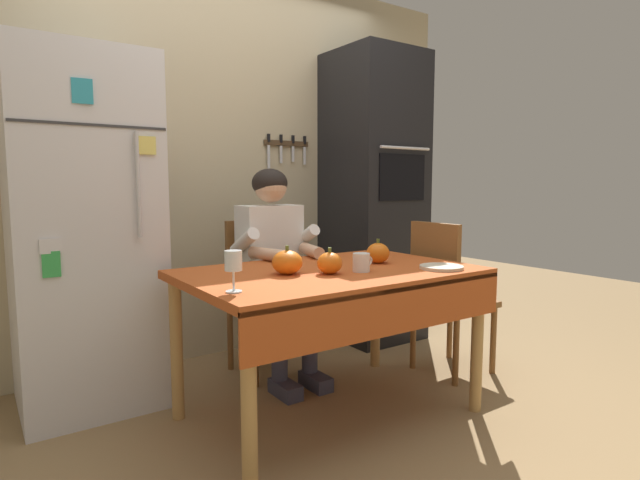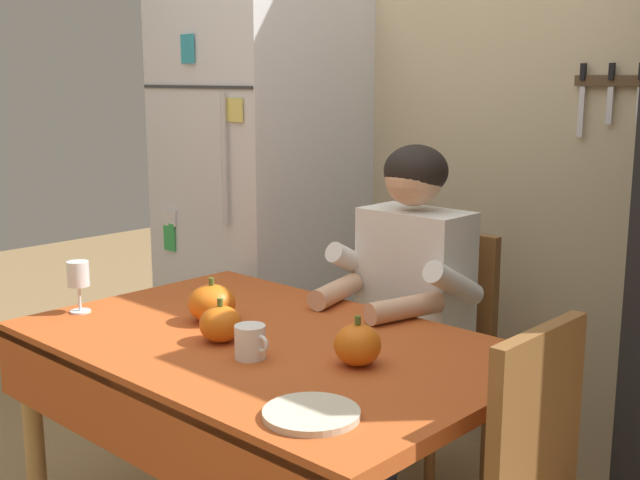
# 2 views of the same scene
# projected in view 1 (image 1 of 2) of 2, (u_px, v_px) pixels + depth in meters

# --- Properties ---
(ground_plane) EXTENTS (10.00, 10.00, 0.00)m
(ground_plane) POSITION_uv_depth(u_px,v_px,m) (341.00, 421.00, 2.47)
(ground_plane) COLOR #93754C
(ground_plane) RESTS_ON ground
(back_wall_assembly) EXTENTS (3.70, 0.13, 2.60)m
(back_wall_assembly) POSITION_uv_depth(u_px,v_px,m) (229.00, 163.00, 3.46)
(back_wall_assembly) COLOR #BCAD89
(back_wall_assembly) RESTS_ON ground
(refrigerator) EXTENTS (0.68, 0.71, 1.80)m
(refrigerator) POSITION_uv_depth(u_px,v_px,m) (84.00, 233.00, 2.62)
(refrigerator) COLOR silver
(refrigerator) RESTS_ON ground
(wall_oven) EXTENTS (0.60, 0.64, 2.10)m
(wall_oven) POSITION_uv_depth(u_px,v_px,m) (373.00, 198.00, 3.76)
(wall_oven) COLOR black
(wall_oven) RESTS_ON ground
(dining_table) EXTENTS (1.40, 0.90, 0.74)m
(dining_table) POSITION_uv_depth(u_px,v_px,m) (332.00, 287.00, 2.46)
(dining_table) COLOR tan
(dining_table) RESTS_ON ground
(chair_behind_person) EXTENTS (0.40, 0.40, 0.93)m
(chair_behind_person) POSITION_uv_depth(u_px,v_px,m) (261.00, 288.00, 3.14)
(chair_behind_person) COLOR brown
(chair_behind_person) RESTS_ON ground
(seated_person) EXTENTS (0.47, 0.55, 1.25)m
(seated_person) POSITION_uv_depth(u_px,v_px,m) (275.00, 256.00, 2.96)
(seated_person) COLOR #38384C
(seated_person) RESTS_ON ground
(chair_right_side) EXTENTS (0.40, 0.40, 0.93)m
(chair_right_side) POSITION_uv_depth(u_px,v_px,m) (445.00, 291.00, 3.05)
(chair_right_side) COLOR brown
(chair_right_side) RESTS_ON ground
(coffee_mug) EXTENTS (0.11, 0.08, 0.09)m
(coffee_mug) POSITION_uv_depth(u_px,v_px,m) (362.00, 262.00, 2.40)
(coffee_mug) COLOR white
(coffee_mug) RESTS_ON dining_table
(wine_glass) EXTENTS (0.07, 0.07, 0.16)m
(wine_glass) POSITION_uv_depth(u_px,v_px,m) (233.00, 263.00, 1.93)
(wine_glass) COLOR white
(wine_glass) RESTS_ON dining_table
(pumpkin_large) EXTENTS (0.12, 0.12, 0.12)m
(pumpkin_large) POSITION_uv_depth(u_px,v_px,m) (330.00, 263.00, 2.33)
(pumpkin_large) COLOR orange
(pumpkin_large) RESTS_ON dining_table
(pumpkin_medium) EXTENTS (0.12, 0.12, 0.13)m
(pumpkin_medium) POSITION_uv_depth(u_px,v_px,m) (378.00, 253.00, 2.65)
(pumpkin_medium) COLOR orange
(pumpkin_medium) RESTS_ON dining_table
(pumpkin_small) EXTENTS (0.14, 0.14, 0.13)m
(pumpkin_small) POSITION_uv_depth(u_px,v_px,m) (287.00, 262.00, 2.33)
(pumpkin_small) COLOR orange
(pumpkin_small) RESTS_ON dining_table
(serving_tray) EXTENTS (0.21, 0.21, 0.02)m
(serving_tray) POSITION_uv_depth(u_px,v_px,m) (441.00, 267.00, 2.48)
(serving_tray) COLOR beige
(serving_tray) RESTS_ON dining_table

